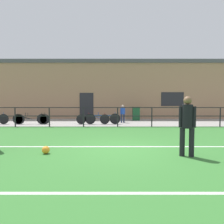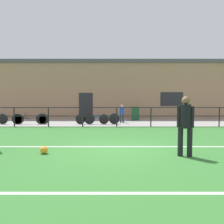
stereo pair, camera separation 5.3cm
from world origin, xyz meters
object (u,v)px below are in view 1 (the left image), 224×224
(trash_bin_0, at_px, (136,114))
(spectator_child, at_px, (123,113))
(bicycle_parked_2, at_px, (32,119))
(player_goalkeeper, at_px, (187,122))
(bicycle_parked_4, at_px, (93,119))
(bicycle_parked_0, at_px, (102,119))
(soccer_ball_match, at_px, (46,150))
(bicycle_parked_1, at_px, (29,119))

(trash_bin_0, bearing_deg, spectator_child, -123.19)
(bicycle_parked_2, bearing_deg, player_goalkeeper, -47.98)
(bicycle_parked_2, xyz_separation_m, bicycle_parked_4, (3.87, -0.00, -0.00))
(player_goalkeeper, distance_m, spectator_child, 9.07)
(bicycle_parked_0, xyz_separation_m, trash_bin_0, (2.40, 2.56, 0.15))
(trash_bin_0, bearing_deg, bicycle_parked_4, -139.72)
(bicycle_parked_2, bearing_deg, soccer_ball_match, -68.25)
(player_goalkeeper, height_order, bicycle_parked_2, player_goalkeeper)
(spectator_child, relative_size, bicycle_parked_0, 0.53)
(bicycle_parked_4, bearing_deg, bicycle_parked_0, 0.00)
(soccer_ball_match, xyz_separation_m, bicycle_parked_4, (0.78, 7.74, 0.23))
(spectator_child, height_order, bicycle_parked_1, spectator_child)
(bicycle_parked_1, xyz_separation_m, bicycle_parked_4, (4.03, -0.00, -0.01))
(bicycle_parked_0, bearing_deg, bicycle_parked_4, -180.00)
(player_goalkeeper, bearing_deg, bicycle_parked_0, 124.90)
(bicycle_parked_0, relative_size, bicycle_parked_2, 1.01)
(player_goalkeeper, xyz_separation_m, spectator_child, (-1.43, 8.95, -0.28))
(soccer_ball_match, distance_m, spectator_child, 9.09)
(spectator_child, relative_size, bicycle_parked_1, 0.55)
(trash_bin_0, bearing_deg, bicycle_parked_2, -159.62)
(player_goalkeeper, xyz_separation_m, bicycle_parked_0, (-2.76, 8.04, -0.61))
(bicycle_parked_4, bearing_deg, trash_bin_0, 40.28)
(spectator_child, xyz_separation_m, bicycle_parked_2, (-5.81, -0.91, -0.35))
(bicycle_parked_0, height_order, bicycle_parked_1, bicycle_parked_0)
(bicycle_parked_0, xyz_separation_m, bicycle_parked_1, (-4.65, 0.00, -0.02))
(bicycle_parked_4, bearing_deg, bicycle_parked_1, 180.00)
(bicycle_parked_0, bearing_deg, spectator_child, 34.47)
(bicycle_parked_0, distance_m, bicycle_parked_2, 4.49)
(bicycle_parked_1, bearing_deg, bicycle_parked_2, -0.00)
(bicycle_parked_0, bearing_deg, bicycle_parked_1, 180.00)
(soccer_ball_match, relative_size, spectator_child, 0.19)
(spectator_child, height_order, bicycle_parked_4, spectator_child)
(player_goalkeeper, distance_m, bicycle_parked_4, 8.74)
(spectator_child, height_order, bicycle_parked_0, spectator_child)
(soccer_ball_match, relative_size, trash_bin_0, 0.24)
(soccer_ball_match, height_order, bicycle_parked_1, bicycle_parked_1)
(spectator_child, distance_m, bicycle_parked_0, 1.64)
(spectator_child, height_order, trash_bin_0, spectator_child)
(bicycle_parked_0, distance_m, bicycle_parked_1, 4.65)
(bicycle_parked_4, height_order, trash_bin_0, trash_bin_0)
(spectator_child, bearing_deg, bicycle_parked_1, -7.08)
(player_goalkeeper, xyz_separation_m, soccer_ball_match, (-4.16, 0.30, -0.86))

